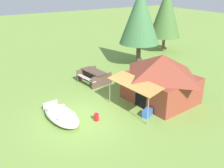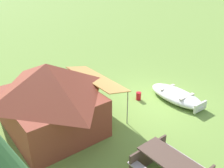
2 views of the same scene
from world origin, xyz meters
The scene contains 6 objects.
ground_plane centered at (0.00, 0.00, 0.00)m, with size 80.00×80.00×0.00m, color olive.
beached_rowboat centered at (-0.48, -1.00, 0.24)m, with size 2.73×1.37×0.47m.
canvas_cabin_tent centered at (0.38, 4.23, 1.30)m, with size 3.82×4.20×2.51m.
picnic_table centered at (-3.64, 2.42, 0.49)m, with size 1.98×1.69×0.79m.
cooler_box centered at (1.41, 2.53, 0.19)m, with size 0.50×0.32×0.37m, color #3667BE.
fuel_can centered at (0.45, 0.34, 0.17)m, with size 0.22×0.22×0.35m, color red.
Camera 2 is at (-7.11, 6.43, 5.43)m, focal length 40.48 mm.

